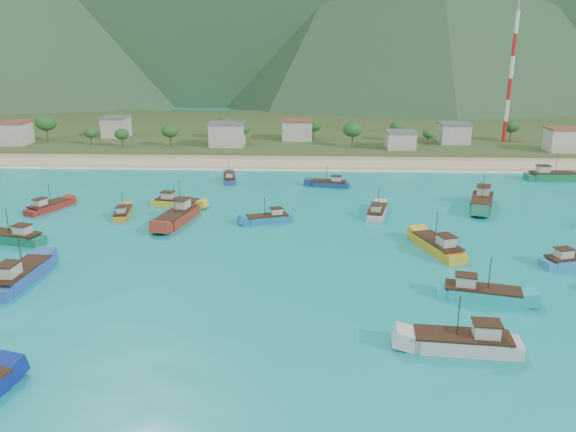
{
  "coord_description": "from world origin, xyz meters",
  "views": [
    {
      "loc": [
        -0.57,
        -76.9,
        32.2
      ],
      "look_at": [
        -4.77,
        18.0,
        3.0
      ],
      "focal_mm": 35.0,
      "sensor_mm": 36.0,
      "label": 1
    }
  ],
  "objects_px": {
    "boat_1": "(329,184)",
    "boat_3": "(438,247)",
    "radio_tower": "(511,78)",
    "boat_7": "(464,343)",
    "boat_8": "(573,262)",
    "boat_2": "(14,238)",
    "boat_27": "(123,214)",
    "boat_24": "(551,176)",
    "boat_23": "(480,294)",
    "boat_26": "(48,207)",
    "boat_20": "(20,277)",
    "boat_21": "(268,219)",
    "boat_4": "(178,217)",
    "boat_5": "(177,203)",
    "boat_18": "(377,213)",
    "boat_11": "(482,203)",
    "boat_17": "(229,179)"
  },
  "relations": [
    {
      "from": "boat_8",
      "to": "boat_4",
      "type": "bearing_deg",
      "value": -121.75
    },
    {
      "from": "boat_8",
      "to": "boat_21",
      "type": "relative_size",
      "value": 1.12
    },
    {
      "from": "boat_18",
      "to": "boat_21",
      "type": "bearing_deg",
      "value": -153.78
    },
    {
      "from": "radio_tower",
      "to": "boat_7",
      "type": "xyz_separation_m",
      "value": [
        -45.36,
        -129.6,
        -20.95
      ]
    },
    {
      "from": "boat_1",
      "to": "boat_7",
      "type": "bearing_deg",
      "value": -158.36
    },
    {
      "from": "boat_20",
      "to": "boat_27",
      "type": "bearing_deg",
      "value": 85.25
    },
    {
      "from": "boat_11",
      "to": "boat_26",
      "type": "xyz_separation_m",
      "value": [
        -88.08,
        -5.99,
        -0.38
      ]
    },
    {
      "from": "boat_20",
      "to": "boat_24",
      "type": "distance_m",
      "value": 120.11
    },
    {
      "from": "boat_21",
      "to": "boat_23",
      "type": "height_order",
      "value": "boat_23"
    },
    {
      "from": "boat_17",
      "to": "boat_7",
      "type": "bearing_deg",
      "value": -73.78
    },
    {
      "from": "boat_2",
      "to": "boat_3",
      "type": "xyz_separation_m",
      "value": [
        70.77,
        -1.58,
        0.1
      ]
    },
    {
      "from": "boat_7",
      "to": "boat_18",
      "type": "relative_size",
      "value": 1.19
    },
    {
      "from": "boat_17",
      "to": "boat_18",
      "type": "distance_m",
      "value": 43.09
    },
    {
      "from": "boat_5",
      "to": "boat_21",
      "type": "distance_m",
      "value": 22.04
    },
    {
      "from": "boat_7",
      "to": "boat_5",
      "type": "bearing_deg",
      "value": 44.08
    },
    {
      "from": "boat_2",
      "to": "boat_3",
      "type": "distance_m",
      "value": 70.78
    },
    {
      "from": "boat_18",
      "to": "boat_23",
      "type": "height_order",
      "value": "boat_23"
    },
    {
      "from": "boat_7",
      "to": "boat_27",
      "type": "xyz_separation_m",
      "value": [
        -53.65,
        47.65,
        -0.34
      ]
    },
    {
      "from": "radio_tower",
      "to": "boat_24",
      "type": "height_order",
      "value": "radio_tower"
    },
    {
      "from": "boat_7",
      "to": "boat_21",
      "type": "bearing_deg",
      "value": 33.82
    },
    {
      "from": "boat_24",
      "to": "boat_1",
      "type": "bearing_deg",
      "value": -84.16
    },
    {
      "from": "boat_3",
      "to": "boat_8",
      "type": "height_order",
      "value": "boat_3"
    },
    {
      "from": "boat_17",
      "to": "boat_2",
      "type": "bearing_deg",
      "value": -132.6
    },
    {
      "from": "boat_24",
      "to": "boat_23",
      "type": "bearing_deg",
      "value": -31.27
    },
    {
      "from": "boat_5",
      "to": "boat_24",
      "type": "height_order",
      "value": "boat_24"
    },
    {
      "from": "boat_26",
      "to": "boat_2",
      "type": "bearing_deg",
      "value": -58.51
    },
    {
      "from": "boat_11",
      "to": "boat_18",
      "type": "xyz_separation_m",
      "value": [
        -22.1,
        -6.85,
        -0.38
      ]
    },
    {
      "from": "radio_tower",
      "to": "boat_26",
      "type": "relative_size",
      "value": 4.04
    },
    {
      "from": "boat_1",
      "to": "boat_3",
      "type": "relative_size",
      "value": 0.77
    },
    {
      "from": "radio_tower",
      "to": "boat_26",
      "type": "distance_m",
      "value": 141.19
    },
    {
      "from": "boat_4",
      "to": "boat_17",
      "type": "relative_size",
      "value": 1.43
    },
    {
      "from": "boat_7",
      "to": "boat_4",
      "type": "bearing_deg",
      "value": 48.35
    },
    {
      "from": "boat_4",
      "to": "boat_8",
      "type": "height_order",
      "value": "boat_4"
    },
    {
      "from": "boat_1",
      "to": "boat_3",
      "type": "bearing_deg",
      "value": -147.39
    },
    {
      "from": "boat_2",
      "to": "boat_27",
      "type": "distance_m",
      "value": 20.59
    },
    {
      "from": "boat_11",
      "to": "boat_26",
      "type": "height_order",
      "value": "boat_11"
    },
    {
      "from": "boat_11",
      "to": "boat_5",
      "type": "bearing_deg",
      "value": 20.38
    },
    {
      "from": "boat_23",
      "to": "boat_27",
      "type": "xyz_separation_m",
      "value": [
        -59.06,
        34.59,
        -0.25
      ]
    },
    {
      "from": "boat_11",
      "to": "boat_21",
      "type": "height_order",
      "value": "boat_11"
    },
    {
      "from": "boat_18",
      "to": "boat_8",
      "type": "bearing_deg",
      "value": -29.21
    },
    {
      "from": "boat_1",
      "to": "boat_17",
      "type": "distance_m",
      "value": 24.74
    },
    {
      "from": "boat_5",
      "to": "boat_26",
      "type": "bearing_deg",
      "value": -69.58
    },
    {
      "from": "boat_4",
      "to": "boat_5",
      "type": "relative_size",
      "value": 1.28
    },
    {
      "from": "boat_17",
      "to": "boat_21",
      "type": "xyz_separation_m",
      "value": [
        12.1,
        -32.41,
        -0.03
      ]
    },
    {
      "from": "radio_tower",
      "to": "boat_18",
      "type": "height_order",
      "value": "radio_tower"
    },
    {
      "from": "boat_4",
      "to": "boat_5",
      "type": "distance_m",
      "value": 10.94
    },
    {
      "from": "boat_3",
      "to": "boat_8",
      "type": "relative_size",
      "value": 1.19
    },
    {
      "from": "boat_8",
      "to": "boat_17",
      "type": "relative_size",
      "value": 1.1
    },
    {
      "from": "boat_7",
      "to": "boat_21",
      "type": "xyz_separation_m",
      "value": [
        -25.08,
        45.49,
        -0.32
      ]
    },
    {
      "from": "boat_1",
      "to": "boat_4",
      "type": "xyz_separation_m",
      "value": [
        -29.34,
        -28.94,
        0.4
      ]
    }
  ]
}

